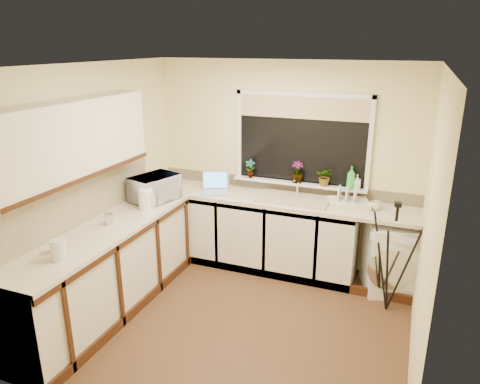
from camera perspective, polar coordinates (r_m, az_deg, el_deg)
The scene contains 33 objects.
floor at distance 4.68m, azimuth -0.13°, elevation -15.83°, with size 3.20×3.20×0.00m, color #513420.
ceiling at distance 3.87m, azimuth -0.16°, elevation 15.70°, with size 3.20×3.20×0.00m, color white.
wall_back at distance 5.48m, azimuth 5.65°, elevation 3.42°, with size 3.20×3.20×0.00m, color beige.
wall_front at distance 2.90m, azimuth -11.31°, elevation -11.02°, with size 3.20×3.20×0.00m, color beige.
wall_left at distance 4.91m, azimuth -17.80°, elevation 0.82°, with size 3.00×3.00×0.00m, color beige.
wall_right at distance 3.87m, azimuth 22.55°, elevation -4.43°, with size 3.00×3.00×0.00m, color beige.
base_cabinet_back at distance 5.56m, azimuth 1.30°, elevation -4.93°, with size 2.55×0.60×0.86m, color silver.
base_cabinet_left at distance 4.81m, azimuth -16.28°, elevation -9.65°, with size 0.54×2.40×0.86m, color silver.
worktop_back at distance 5.30m, azimuth 4.63°, elevation -0.96°, with size 3.20×0.60×0.04m, color beige.
worktop_left at distance 4.62m, azimuth -16.78°, elevation -4.71°, with size 0.60×2.40×0.04m, color beige.
upper_cabinet at distance 4.34m, azimuth -20.57°, elevation 6.16°, with size 0.28×1.90×0.70m, color silver.
splashback_left at distance 4.71m, azimuth -19.82°, elevation -1.38°, with size 0.02×2.40×0.45m, color beige.
splashback_back at distance 5.54m, azimuth 5.53°, elevation 0.84°, with size 3.20×0.02×0.14m, color beige.
window_glass at distance 5.34m, azimuth 7.79°, elevation 6.53°, with size 1.50×0.02×1.00m, color black.
window_blind at distance 5.25m, azimuth 7.90°, elevation 10.49°, with size 1.50×0.02×0.25m, color tan.
windowsill at distance 5.42m, azimuth 7.41°, elevation 1.09°, with size 1.60×0.14×0.03m, color white.
sink at distance 5.24m, azimuth 6.73°, elevation -0.88°, with size 0.82×0.46×0.03m, color tan.
faucet at distance 5.37m, azimuth 7.27°, elevation 0.79°, with size 0.03×0.03×0.24m, color silver.
washing_machine at distance 5.28m, azimuth 18.63°, elevation -7.70°, with size 0.56×0.54×0.79m, color white.
laptop at distance 5.50m, azimuth -3.09°, elevation 0.69°, with size 0.40×0.38×0.24m.
kettle at distance 5.01m, azimuth -11.78°, elevation -0.97°, with size 0.16×0.16×0.21m, color white.
dish_rack at distance 5.16m, azimuth 13.53°, elevation -1.39°, with size 0.43×0.33×0.07m, color beige.
tripod at distance 4.79m, azimuth 18.61°, elevation -7.89°, with size 0.58×0.58×1.18m, color black, non-canonical shape.
glass_jug at distance 4.08m, azimuth -21.95°, elevation -6.77°, with size 0.12×0.12×0.18m, color silver.
steel_jar at distance 4.69m, azimuth -16.15°, elevation -3.30°, with size 0.09×0.09×0.12m, color silver.
microwave at distance 5.25m, azimuth -10.72°, elevation 0.48°, with size 0.53×0.36×0.29m, color white.
plant_a at distance 5.51m, azimuth 1.28°, elevation 2.95°, with size 0.12×0.08×0.23m, color #999999.
plant_c at distance 5.36m, azimuth 7.25°, elevation 2.52°, with size 0.14×0.14×0.26m, color #999999.
plant_d at distance 5.30m, azimuth 10.69°, elevation 1.93°, with size 0.20×0.17×0.22m, color #999999.
soap_bottle_green at distance 5.24m, azimuth 13.85°, elevation 1.77°, with size 0.10×0.10×0.26m, color green.
soap_bottle_clear at distance 5.26m, azimuth 14.55°, elevation 1.25°, with size 0.08×0.08×0.17m, color #999999.
cup_back at distance 5.12m, azimuth 16.68°, elevation -1.65°, with size 0.12×0.12×0.09m, color silver.
cup_left at distance 4.24m, azimuth -22.20°, elevation -6.46°, with size 0.11×0.11×0.10m, color beige.
Camera 1 is at (1.42, -3.60, 2.63)m, focal length 33.83 mm.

